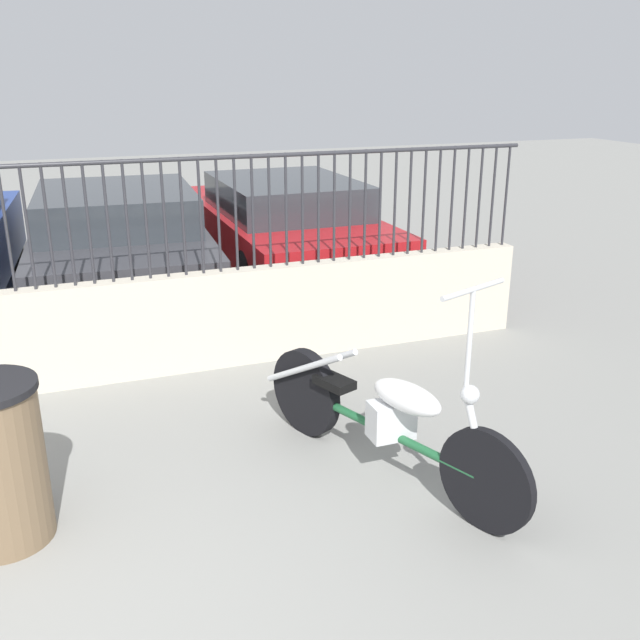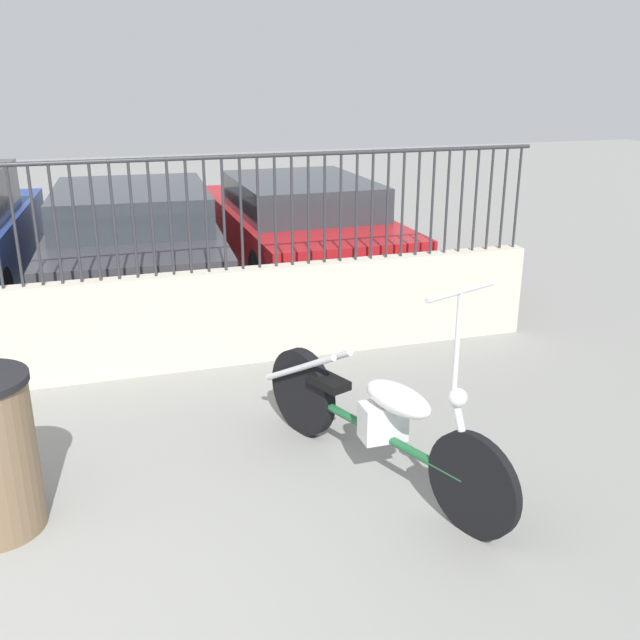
# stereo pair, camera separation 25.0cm
# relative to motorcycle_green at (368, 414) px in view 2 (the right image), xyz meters

# --- Properties ---
(low_wall) EXTENTS (9.07, 0.18, 0.86)m
(low_wall) POSITION_rel_motorcycle_green_xyz_m (-2.15, 2.08, 0.02)
(low_wall) COLOR beige
(low_wall) RESTS_ON ground_plane
(fence_railing) EXTENTS (9.07, 0.04, 0.98)m
(fence_railing) POSITION_rel_motorcycle_green_xyz_m (-2.15, 2.08, 1.06)
(fence_railing) COLOR #2D2D33
(fence_railing) RESTS_ON low_wall
(motorcycle_green) EXTENTS (0.96, 2.10, 1.42)m
(motorcycle_green) POSITION_rel_motorcycle_green_xyz_m (0.00, 0.00, 0.00)
(motorcycle_green) COLOR black
(motorcycle_green) RESTS_ON ground_plane
(car_dark_grey) EXTENTS (2.11, 4.46, 1.23)m
(car_dark_grey) POSITION_rel_motorcycle_green_xyz_m (-1.14, 4.72, 0.23)
(car_dark_grey) COLOR black
(car_dark_grey) RESTS_ON ground_plane
(car_red) EXTENTS (1.80, 4.53, 1.21)m
(car_red) POSITION_rel_motorcycle_green_xyz_m (0.94, 4.95, 0.22)
(car_red) COLOR black
(car_red) RESTS_ON ground_plane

